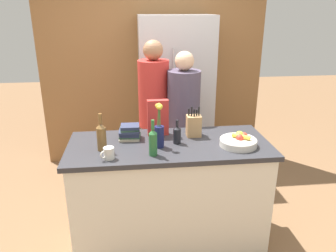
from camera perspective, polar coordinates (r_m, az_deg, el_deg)
name	(u,v)px	position (r m, az deg, el deg)	size (l,w,h in m)	color
ground_plane	(169,237)	(3.18, 0.19, -18.75)	(14.00, 14.00, 0.00)	brown
kitchen_island	(169,193)	(2.91, 0.21, -11.52)	(1.66, 0.72, 0.94)	silver
back_wall_wood	(153,64)	(4.32, -2.62, 10.76)	(2.86, 0.12, 2.60)	olive
refrigerator	(175,96)	(4.07, 1.26, 5.24)	(0.87, 0.62, 1.91)	#B7B7BC
fruit_bowl	(239,141)	(2.71, 12.20, -2.59)	(0.30, 0.30, 0.09)	silver
knife_block	(194,125)	(2.83, 4.49, 0.10)	(0.12, 0.10, 0.27)	tan
flower_vase	(159,132)	(2.58, -1.53, -0.97)	(0.08, 0.08, 0.36)	#191E4C
cereal_box	(158,118)	(2.83, -1.77, 1.47)	(0.18, 0.07, 0.31)	red
coffee_mug	(108,153)	(2.45, -10.32, -4.69)	(0.10, 0.09, 0.09)	silver
book_stack	(130,132)	(2.78, -6.70, -1.11)	(0.19, 0.16, 0.12)	#B7A88E
bottle_oil	(101,136)	(2.58, -11.52, -1.71)	(0.07, 0.07, 0.30)	brown
bottle_vinegar	(177,134)	(2.68, 1.58, -1.42)	(0.06, 0.06, 0.20)	black
bottle_wine	(153,142)	(2.45, -2.63, -2.71)	(0.06, 0.06, 0.28)	#286633
person_at_sink	(154,112)	(3.41, -2.45, 2.40)	(0.31, 0.31, 1.70)	#383842
person_in_blue	(183,121)	(3.33, 2.70, 0.86)	(0.33, 0.33, 1.60)	#383842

